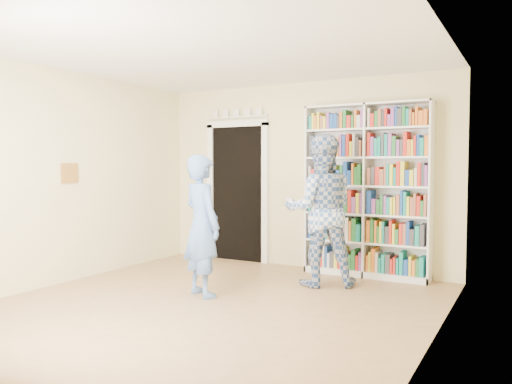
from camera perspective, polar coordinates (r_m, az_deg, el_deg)
floor at (r=5.37m, az=-5.92°, el=-13.14°), size 5.00×5.00×0.00m
ceiling at (r=5.30m, az=-6.09°, el=16.19°), size 5.00×5.00×0.00m
wall_back at (r=7.34m, az=5.30°, el=1.89°), size 4.50×0.00×4.50m
wall_left at (r=6.71m, az=-21.93°, el=1.58°), size 0.00×5.00×5.00m
wall_right at (r=4.28m, az=19.47°, el=0.95°), size 0.00×5.00×5.00m
bookshelf at (r=6.85m, az=12.53°, el=0.25°), size 1.68×0.32×2.32m
doorway at (r=7.84m, az=-2.14°, el=0.72°), size 1.10×0.08×2.43m
wall_art at (r=6.82m, az=-20.52°, el=2.05°), size 0.03×0.25×0.25m
man_blue at (r=5.74m, az=-6.21°, el=-3.84°), size 0.70×0.60×1.62m
man_plaid at (r=6.25m, az=7.36°, el=-2.09°), size 1.14×1.06×1.88m
paper_sheet at (r=6.06m, az=7.28°, el=-2.37°), size 0.18×0.09×0.27m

